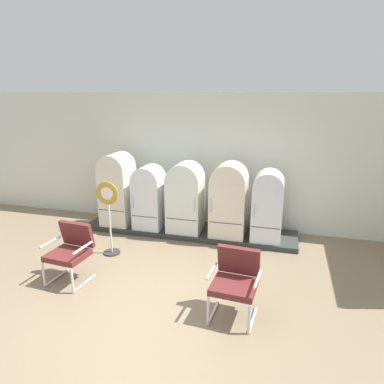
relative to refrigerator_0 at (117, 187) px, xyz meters
name	(u,v)px	position (x,y,z in m)	size (l,w,h in m)	color
ground	(131,317)	(1.63, -2.93, -0.98)	(12.00, 10.00, 0.05)	#7F6D54
back_wall	(197,160)	(1.63, 0.73, 0.55)	(11.76, 0.12, 2.98)	silver
display_plinth	(189,230)	(1.63, 0.09, -0.90)	(4.60, 0.95, 0.10)	#2D3130
refrigerator_0	(117,187)	(0.00, 0.00, 0.00)	(0.64, 0.71, 1.60)	silver
refrigerator_1	(149,195)	(0.77, -0.05, -0.12)	(0.61, 0.62, 1.37)	white
refrigerator_2	(185,196)	(1.58, -0.02, -0.07)	(0.71, 0.66, 1.48)	silver
refrigerator_3	(229,198)	(2.50, -0.01, -0.05)	(0.72, 0.68, 1.52)	beige
refrigerator_4	(268,204)	(3.28, -0.03, -0.10)	(0.59, 0.66, 1.41)	white
armchair_left	(71,249)	(0.30, -2.29, -0.40)	(0.70, 0.69, 0.96)	silver
armchair_right	(235,279)	(3.01, -2.52, -0.40)	(0.70, 0.68, 0.96)	silver
sign_stand	(109,221)	(0.46, -1.27, -0.28)	(0.43, 0.32, 1.43)	#2D2D30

